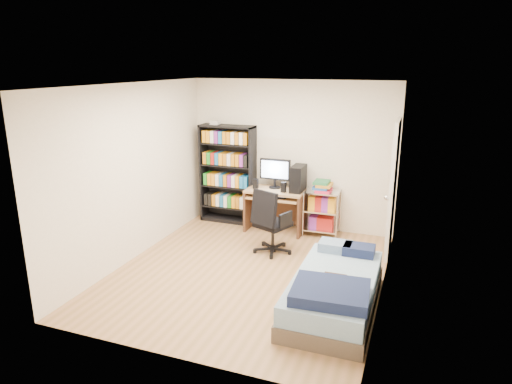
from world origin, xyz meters
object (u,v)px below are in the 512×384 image
at_px(office_chair, 271,233).
at_px(bed, 334,291).
at_px(media_shelf, 228,173).
at_px(computer_desk, 282,193).

height_order(office_chair, bed, office_chair).
xyz_separation_m(media_shelf, office_chair, (1.17, -1.09, -0.57)).
distance_m(media_shelf, bed, 3.44).
bearing_deg(bed, media_shelf, 134.83).
height_order(media_shelf, bed, media_shelf).
bearing_deg(computer_desk, office_chair, -82.46).
relative_size(computer_desk, office_chair, 1.23).
bearing_deg(bed, office_chair, 132.84).
height_order(media_shelf, office_chair, media_shelf).
bearing_deg(office_chair, media_shelf, 158.89).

